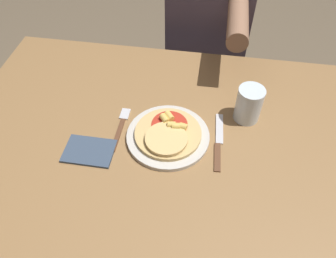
# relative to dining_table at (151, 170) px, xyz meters

# --- Properties ---
(ground_plane) EXTENTS (8.00, 8.00, 0.00)m
(ground_plane) POSITION_rel_dining_table_xyz_m (0.00, 0.00, -0.65)
(ground_plane) COLOR brown
(dining_table) EXTENTS (1.23, 1.00, 0.74)m
(dining_table) POSITION_rel_dining_table_xyz_m (0.00, 0.00, 0.00)
(dining_table) COLOR olive
(dining_table) RESTS_ON ground_plane
(plate) EXTENTS (0.25, 0.25, 0.01)m
(plate) POSITION_rel_dining_table_xyz_m (0.05, 0.06, 0.10)
(plate) COLOR beige
(plate) RESTS_ON dining_table
(pizza) EXTENTS (0.20, 0.20, 0.04)m
(pizza) POSITION_rel_dining_table_xyz_m (0.05, 0.06, 0.12)
(pizza) COLOR tan
(pizza) RESTS_ON plate
(fork) EXTENTS (0.03, 0.18, 0.00)m
(fork) POSITION_rel_dining_table_xyz_m (-0.11, 0.08, 0.10)
(fork) COLOR brown
(fork) RESTS_ON dining_table
(knife) EXTENTS (0.03, 0.22, 0.00)m
(knife) POSITION_rel_dining_table_xyz_m (0.20, 0.06, 0.10)
(knife) COLOR brown
(knife) RESTS_ON dining_table
(drinking_glass) EXTENTS (0.08, 0.08, 0.12)m
(drinking_glass) POSITION_rel_dining_table_xyz_m (0.28, 0.18, 0.15)
(drinking_glass) COLOR silver
(drinking_glass) RESTS_ON dining_table
(napkin) EXTENTS (0.14, 0.10, 0.01)m
(napkin) POSITION_rel_dining_table_xyz_m (-0.17, -0.03, 0.10)
(napkin) COLOR #38475B
(napkin) RESTS_ON dining_table
(person_diner) EXTENTS (0.34, 0.52, 1.25)m
(person_diner) POSITION_rel_dining_table_xyz_m (0.12, 0.72, 0.08)
(person_diner) COLOR #2D2D38
(person_diner) RESTS_ON ground_plane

